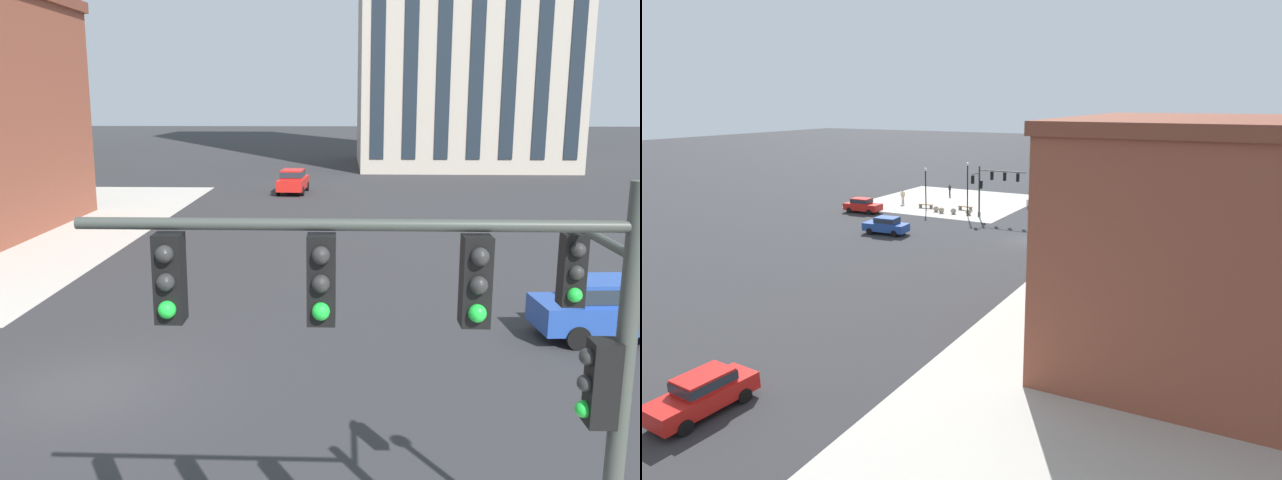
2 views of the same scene
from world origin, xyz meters
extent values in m
plane|color=#2D2D30|center=(0.00, 0.00, 0.00)|extent=(320.00, 320.00, 0.00)
cylinder|color=#383D38|center=(8.64, -7.70, 2.84)|extent=(0.20, 0.20, 5.68)
cylinder|color=#383D38|center=(5.92, -7.70, 5.24)|extent=(5.44, 0.12, 0.12)
cylinder|color=#383D38|center=(8.64, -6.80, 4.94)|extent=(0.11, 1.80, 0.11)
cube|color=black|center=(7.13, -7.70, 4.69)|extent=(0.28, 0.28, 0.90)
sphere|color=#282828|center=(7.13, -7.86, 4.97)|extent=(0.18, 0.18, 0.18)
sphere|color=#282828|center=(7.13, -7.86, 4.69)|extent=(0.18, 0.18, 0.18)
sphere|color=green|center=(7.13, -7.86, 4.41)|extent=(0.18, 0.18, 0.18)
cube|color=black|center=(5.62, -7.70, 4.69)|extent=(0.28, 0.28, 0.90)
sphere|color=#282828|center=(5.62, -7.86, 4.97)|extent=(0.18, 0.18, 0.18)
sphere|color=#282828|center=(5.62, -7.86, 4.69)|extent=(0.18, 0.18, 0.18)
sphere|color=green|center=(5.62, -7.86, 4.41)|extent=(0.18, 0.18, 0.18)
cube|color=black|center=(4.10, -7.70, 4.69)|extent=(0.28, 0.28, 0.90)
sphere|color=#282828|center=(4.10, -7.86, 4.97)|extent=(0.18, 0.18, 0.18)
sphere|color=#282828|center=(4.10, -7.86, 4.69)|extent=(0.18, 0.18, 0.18)
sphere|color=green|center=(4.10, -7.86, 4.41)|extent=(0.18, 0.18, 0.18)
cube|color=black|center=(8.44, -7.70, 3.64)|extent=(0.28, 0.28, 0.90)
sphere|color=#282828|center=(8.28, -7.70, 3.92)|extent=(0.18, 0.18, 0.18)
sphere|color=#282828|center=(8.28, -7.70, 3.64)|extent=(0.18, 0.18, 0.18)
sphere|color=green|center=(8.28, -7.70, 3.36)|extent=(0.18, 0.18, 0.18)
cube|color=black|center=(8.64, -6.00, 4.39)|extent=(0.28, 0.28, 0.90)
sphere|color=#282828|center=(8.64, -6.16, 4.67)|extent=(0.18, 0.18, 0.18)
sphere|color=#282828|center=(8.64, -6.16, 4.39)|extent=(0.18, 0.18, 0.18)
sphere|color=green|center=(8.64, -6.16, 4.11)|extent=(0.18, 0.18, 0.18)
cube|color=#23479E|center=(13.28, 3.83, 0.70)|extent=(4.52, 2.08, 0.76)
cube|color=#23479E|center=(13.13, 3.82, 1.38)|extent=(2.22, 1.65, 0.60)
cube|color=#232D38|center=(13.13, 3.82, 1.38)|extent=(2.31, 1.69, 0.40)
cylinder|color=black|center=(11.86, 4.56, 0.32)|extent=(0.65, 0.27, 0.64)
cylinder|color=black|center=(11.99, 2.89, 0.32)|extent=(0.65, 0.27, 0.64)
cube|color=red|center=(2.16, 33.19, 0.70)|extent=(2.05, 4.51, 0.76)
cube|color=red|center=(2.15, 33.04, 1.38)|extent=(1.63, 2.21, 0.60)
cube|color=#232D38|center=(2.15, 33.04, 1.38)|extent=(1.67, 2.30, 0.40)
cylinder|color=black|center=(1.42, 34.60, 0.32)|extent=(0.26, 0.65, 0.64)
cylinder|color=black|center=(3.09, 34.49, 0.32)|extent=(0.26, 0.65, 0.64)
cylinder|color=black|center=(1.24, 31.88, 0.32)|extent=(0.26, 0.65, 0.64)
cylinder|color=black|center=(2.90, 31.77, 0.32)|extent=(0.26, 0.65, 0.64)
camera|label=1|loc=(5.84, -14.12, 6.42)|focal=37.81mm
camera|label=2|loc=(-16.53, 46.17, 12.62)|focal=30.28mm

